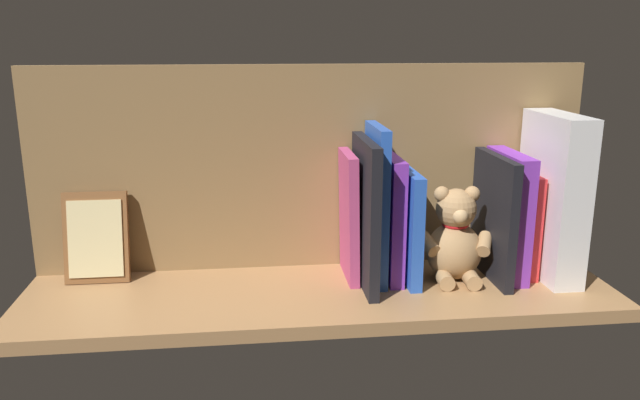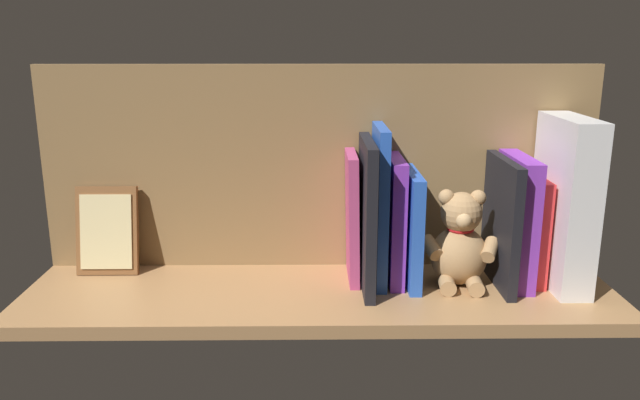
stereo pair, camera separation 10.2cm
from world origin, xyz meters
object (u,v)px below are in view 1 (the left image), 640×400
Objects in this scene: picture_frame_leaning at (96,238)px; book_0 at (521,222)px; dictionary_thick_white at (553,196)px; teddy_bear at (455,239)px.

book_0 is at bearing 177.04° from picture_frame_leaning.
book_0 is (4.25, -2.36, -5.17)cm from dictionary_thick_white.
teddy_bear is at bearing 173.84° from picture_frame_leaning.
teddy_bear reaches higher than picture_frame_leaning.
picture_frame_leaning is (61.23, -6.60, 0.40)cm from teddy_bear.
teddy_bear is 1.06× the size of picture_frame_leaning.
teddy_bear is at bearing 1.33° from dictionary_thick_white.
book_0 is at bearing -29.10° from dictionary_thick_white.
dictionary_thick_white is 1.83× the size of picture_frame_leaning.
teddy_bear is (17.23, 0.40, -6.98)cm from dictionary_thick_white.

